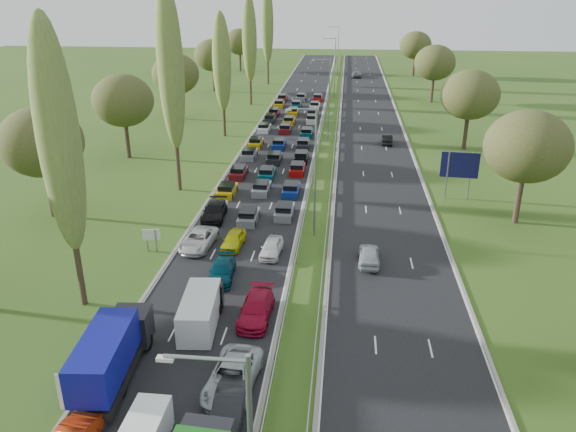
% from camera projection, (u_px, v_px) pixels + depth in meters
% --- Properties ---
extents(ground, '(260.00, 260.00, 0.00)m').
position_uv_depth(ground, '(328.00, 137.00, 86.51)').
color(ground, '#2F541A').
rests_on(ground, ground).
extents(near_carriageway, '(10.50, 215.00, 0.04)m').
position_uv_depth(near_carriageway, '(286.00, 132.00, 89.45)').
color(near_carriageway, black).
rests_on(near_carriageway, ground).
extents(far_carriageway, '(10.50, 215.00, 0.04)m').
position_uv_depth(far_carriageway, '(372.00, 134.00, 88.17)').
color(far_carriageway, black).
rests_on(far_carriageway, ground).
extents(central_reservation, '(2.36, 215.00, 0.32)m').
position_uv_depth(central_reservation, '(329.00, 129.00, 88.60)').
color(central_reservation, gray).
rests_on(central_reservation, ground).
extents(lamp_columns, '(0.18, 140.18, 12.00)m').
position_uv_depth(lamp_columns, '(329.00, 100.00, 82.39)').
color(lamp_columns, gray).
rests_on(lamp_columns, ground).
extents(poplar_row, '(2.80, 127.80, 22.44)m').
position_uv_depth(poplar_row, '(204.00, 63.00, 72.42)').
color(poplar_row, '#2D2116').
rests_on(poplar_row, ground).
extents(woodland_left, '(8.00, 166.00, 11.10)m').
position_uv_depth(woodland_left, '(113.00, 106.00, 70.10)').
color(woodland_left, '#2D2116').
rests_on(woodland_left, ground).
extents(woodland_right, '(8.00, 153.00, 11.10)m').
position_uv_depth(woodland_right, '(483.00, 107.00, 69.48)').
color(woodland_right, '#2D2116').
rests_on(woodland_right, ground).
extents(traffic_queue_fill, '(8.93, 68.03, 0.80)m').
position_uv_depth(traffic_queue_fill, '(283.00, 137.00, 84.70)').
color(traffic_queue_fill, '#B2B7BC').
rests_on(traffic_queue_fill, ground).
extents(near_car_2, '(2.84, 5.41, 1.45)m').
position_uv_depth(near_car_2, '(199.00, 240.00, 49.70)').
color(near_car_2, silver).
rests_on(near_car_2, near_carriageway).
extents(near_car_3, '(2.38, 5.31, 1.51)m').
position_uv_depth(near_car_3, '(214.00, 211.00, 55.83)').
color(near_car_3, black).
rests_on(near_car_3, near_carriageway).
extents(near_car_7, '(2.17, 4.76, 1.35)m').
position_uv_depth(near_car_7, '(222.00, 271.00, 44.37)').
color(near_car_7, '#043445').
rests_on(near_car_7, near_carriageway).
extents(near_car_8, '(1.90, 4.16, 1.38)m').
position_uv_depth(near_car_8, '(234.00, 240.00, 49.78)').
color(near_car_8, '#BEBF0C').
rests_on(near_car_8, near_carriageway).
extents(near_car_9, '(1.66, 4.58, 1.50)m').
position_uv_depth(near_car_9, '(229.00, 407.00, 29.94)').
color(near_car_9, black).
rests_on(near_car_9, near_carriageway).
extents(near_car_10, '(3.05, 5.82, 1.56)m').
position_uv_depth(near_car_10, '(233.00, 376.00, 32.22)').
color(near_car_10, '#AFB4B9').
rests_on(near_car_10, near_carriageway).
extents(near_car_11, '(2.26, 5.23, 1.50)m').
position_uv_depth(near_car_11, '(256.00, 309.00, 38.98)').
color(near_car_11, maroon).
rests_on(near_car_11, near_carriageway).
extents(near_car_12, '(1.90, 4.15, 1.38)m').
position_uv_depth(near_car_12, '(272.00, 247.00, 48.31)').
color(near_car_12, silver).
rests_on(near_car_12, near_carriageway).
extents(far_car_0, '(1.84, 4.41, 1.49)m').
position_uv_depth(far_car_0, '(369.00, 255.00, 46.84)').
color(far_car_0, '#A1A7AB').
rests_on(far_car_0, far_carriageway).
extents(far_car_1, '(1.63, 4.25, 1.38)m').
position_uv_depth(far_car_1, '(387.00, 139.00, 82.42)').
color(far_car_1, black).
rests_on(far_car_1, far_carriageway).
extents(far_car_2, '(2.62, 5.35, 1.46)m').
position_uv_depth(far_car_2, '(357.00, 74.00, 142.57)').
color(far_car_2, slate).
rests_on(far_car_2, far_carriageway).
extents(blue_lorry, '(2.32, 8.35, 3.52)m').
position_uv_depth(blue_lorry, '(112.00, 353.00, 32.56)').
color(blue_lorry, black).
rests_on(blue_lorry, near_carriageway).
extents(white_van_rear, '(2.21, 5.65, 2.27)m').
position_uv_depth(white_van_rear, '(201.00, 310.00, 38.13)').
color(white_van_rear, silver).
rests_on(white_van_rear, near_carriageway).
extents(info_sign, '(1.49, 0.38, 2.10)m').
position_uv_depth(info_sign, '(151.00, 237.00, 48.70)').
color(info_sign, gray).
rests_on(info_sign, ground).
extents(direction_sign, '(3.99, 0.46, 5.20)m').
position_uv_depth(direction_sign, '(460.00, 167.00, 60.10)').
color(direction_sign, gray).
rests_on(direction_sign, ground).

